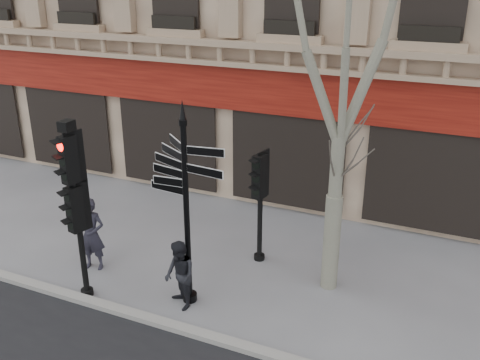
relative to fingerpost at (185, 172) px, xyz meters
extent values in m
plane|color=slate|center=(0.33, 0.38, -3.01)|extent=(80.00, 80.00, 0.00)
cube|color=gray|center=(0.33, -1.02, -2.95)|extent=(80.00, 0.25, 0.12)
cube|color=#590D08|center=(0.33, 5.26, 0.59)|extent=(28.00, 0.25, 1.30)
cube|color=#957A60|center=(0.33, 5.03, 1.56)|extent=(28.00, 0.35, 0.74)
cylinder|color=black|center=(0.00, 0.00, -1.02)|extent=(0.12, 0.12, 3.98)
cylinder|color=black|center=(0.00, 0.00, -2.93)|extent=(0.31, 0.31, 0.18)
cone|color=black|center=(0.00, 0.00, 1.28)|extent=(0.13, 0.13, 0.40)
cylinder|color=black|center=(-2.19, -0.76, -1.17)|extent=(0.13, 0.13, 3.69)
cylinder|color=black|center=(-2.19, -0.76, -2.94)|extent=(0.27, 0.27, 0.15)
cube|color=black|center=(-2.19, -0.76, -0.88)|extent=(0.51, 0.42, 1.00)
cube|color=black|center=(-2.19, -0.76, 0.21)|extent=(0.51, 0.42, 1.00)
sphere|color=#FF0C05|center=(-2.19, -0.76, 0.47)|extent=(0.21, 0.21, 0.21)
cube|color=black|center=(-2.19, -0.76, 0.90)|extent=(0.30, 0.34, 0.21)
cylinder|color=black|center=(0.72, 2.26, -1.63)|extent=(0.13, 0.13, 2.77)
cylinder|color=black|center=(0.72, 2.26, -2.94)|extent=(0.29, 0.29, 0.16)
cube|color=black|center=(0.72, 2.26, -0.77)|extent=(0.52, 0.42, 1.05)
cylinder|color=gray|center=(2.62, 1.80, -1.89)|extent=(0.37, 0.37, 2.25)
cylinder|color=gray|center=(2.62, 1.80, -0.14)|extent=(0.29, 0.29, 1.43)
imported|color=#24222D|center=(-2.79, 0.27, -2.12)|extent=(0.74, 0.57, 1.80)
imported|color=black|center=(-0.07, -0.28, -2.25)|extent=(0.95, 0.92, 1.53)
camera|label=1|loc=(5.06, -8.61, 3.79)|focal=40.00mm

